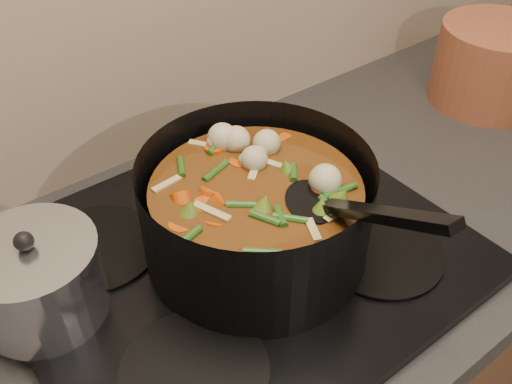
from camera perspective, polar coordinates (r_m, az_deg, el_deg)
stovetop at (r=0.84m, az=-1.76°, el=-6.34°), size 0.62×0.54×0.03m
stockpot at (r=0.78m, az=0.05°, el=-2.10°), size 0.38×0.46×0.23m
saucepan at (r=0.77m, az=-20.99°, el=-8.19°), size 0.17×0.17×0.14m
terracotta_crock at (r=1.27m, az=22.59°, el=11.68°), size 0.25×0.25×0.16m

